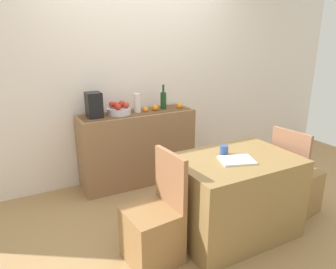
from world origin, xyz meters
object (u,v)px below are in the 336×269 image
object	(u,v)px
sideboard_console	(138,148)
coffee_cup	(224,150)
wine_bottle	(163,100)
chair_by_corner	(294,187)
chair_near_window	(154,230)
coffee_maker	(94,105)
open_book	(237,160)
ceramic_vase	(137,103)
dining_table	(233,196)
fruit_bowl	(119,111)

from	to	relation	value
sideboard_console	coffee_cup	xyz separation A→B (m)	(0.30, -1.28, 0.34)
wine_bottle	chair_by_corner	size ratio (longest dim) A/B	0.34
chair_near_window	wine_bottle	bearing A→B (deg)	59.99
coffee_maker	chair_near_window	xyz separation A→B (m)	(0.05, -1.39, -0.76)
wine_bottle	open_book	size ratio (longest dim) A/B	1.08
coffee_maker	ceramic_vase	world-z (taller)	coffee_maker
open_book	dining_table	bearing A→B (deg)	72.48
coffee_cup	chair_by_corner	size ratio (longest dim) A/B	0.09
wine_bottle	open_book	bearing A→B (deg)	-91.87
chair_by_corner	coffee_cup	bearing A→B (deg)	172.36
coffee_cup	chair_by_corner	world-z (taller)	chair_by_corner
dining_table	coffee_cup	world-z (taller)	coffee_cup
open_book	coffee_cup	size ratio (longest dim) A/B	3.28
ceramic_vase	chair_near_window	world-z (taller)	ceramic_vase
fruit_bowl	sideboard_console	bearing A→B (deg)	0.00
chair_by_corner	fruit_bowl	bearing A→B (deg)	134.48
wine_bottle	ceramic_vase	size ratio (longest dim) A/B	1.35
fruit_bowl	dining_table	bearing A→B (deg)	-67.79
fruit_bowl	dining_table	xyz separation A→B (m)	(0.57, -1.39, -0.55)
dining_table	chair_by_corner	size ratio (longest dim) A/B	1.19
ceramic_vase	coffee_cup	size ratio (longest dim) A/B	2.63
ceramic_vase	chair_by_corner	distance (m)	1.94
fruit_bowl	ceramic_vase	bearing A→B (deg)	0.00
fruit_bowl	dining_table	distance (m)	1.60
sideboard_console	fruit_bowl	bearing A→B (deg)	180.00
coffee_maker	ceramic_vase	distance (m)	0.51
coffee_maker	fruit_bowl	bearing A→B (deg)	0.00
open_book	chair_by_corner	bearing A→B (deg)	22.72
coffee_maker	chair_by_corner	world-z (taller)	coffee_maker
ceramic_vase	coffee_cup	world-z (taller)	ceramic_vase
fruit_bowl	coffee_cup	world-z (taller)	fruit_bowl
sideboard_console	coffee_cup	world-z (taller)	sideboard_console
sideboard_console	chair_by_corner	bearing A→B (deg)	-50.38
fruit_bowl	coffee_maker	distance (m)	0.30
fruit_bowl	open_book	xyz separation A→B (m)	(0.52, -1.45, -0.17)
wine_bottle	coffee_cup	bearing A→B (deg)	-92.27
coffee_cup	dining_table	bearing A→B (deg)	-66.50
sideboard_console	ceramic_vase	world-z (taller)	ceramic_vase
open_book	chair_near_window	distance (m)	0.90
dining_table	ceramic_vase	bearing A→B (deg)	103.75
sideboard_console	dining_table	bearing A→B (deg)	-75.76
ceramic_vase	fruit_bowl	bearing A→B (deg)	180.00
ceramic_vase	chair_near_window	xyz separation A→B (m)	(-0.46, -1.39, -0.73)
wine_bottle	coffee_cup	size ratio (longest dim) A/B	3.54
chair_near_window	chair_by_corner	distance (m)	1.60
fruit_bowl	chair_near_window	world-z (taller)	fruit_bowl
sideboard_console	chair_near_window	world-z (taller)	chair_near_window
fruit_bowl	chair_near_window	bearing A→B (deg)	-99.50
sideboard_console	chair_near_window	size ratio (longest dim) A/B	1.53
sideboard_console	wine_bottle	xyz separation A→B (m)	(0.35, -0.00, 0.55)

